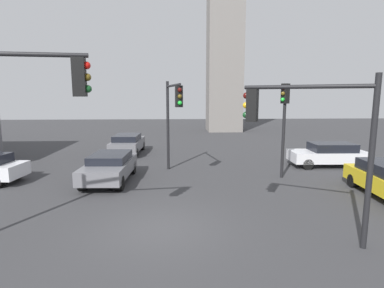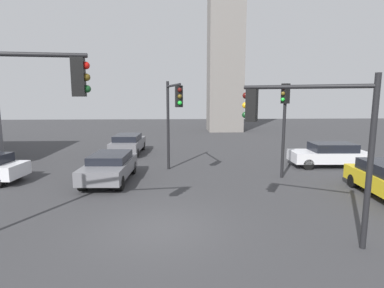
{
  "view_description": "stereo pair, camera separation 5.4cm",
  "coord_description": "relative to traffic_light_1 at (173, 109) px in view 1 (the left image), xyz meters",
  "views": [
    {
      "loc": [
        0.57,
        -9.43,
        4.25
      ],
      "look_at": [
        1.31,
        5.19,
        1.95
      ],
      "focal_mm": 28.66,
      "sensor_mm": 36.0,
      "label": 1
    },
    {
      "loc": [
        0.63,
        -9.43,
        4.25
      ],
      "look_at": [
        1.31,
        5.19,
        1.95
      ],
      "focal_mm": 28.66,
      "sensor_mm": 36.0,
      "label": 2
    }
  ],
  "objects": [
    {
      "name": "car_3",
      "position": [
        -3.46,
        6.63,
        -2.83
      ],
      "size": [
        2.12,
        4.59,
        1.44
      ],
      "rotation": [
        0.0,
        0.0,
        1.53
      ],
      "color": "slate",
      "rests_on": "ground_plane"
    },
    {
      "name": "traffic_light_3",
      "position": [
        5.69,
        -0.63,
        -0.19
      ],
      "size": [
        0.49,
        0.45,
        4.87
      ],
      "rotation": [
        0.0,
        0.0,
        -2.52
      ],
      "color": "black",
      "rests_on": "ground_plane"
    },
    {
      "name": "traffic_light_2",
      "position": [
        3.95,
        -7.38,
        -0.18
      ],
      "size": [
        3.26,
        1.89,
        4.85
      ],
      "rotation": [
        0.0,
        0.0,
        2.64
      ],
      "color": "black",
      "rests_on": "ground_plane"
    },
    {
      "name": "car_0",
      "position": [
        9.43,
        1.77,
        -2.84
      ],
      "size": [
        4.55,
        1.97,
        1.44
      ],
      "rotation": [
        0.0,
        0.0,
        3.11
      ],
      "color": "silver",
      "rests_on": "ground_plane"
    },
    {
      "name": "car_1",
      "position": [
        -3.18,
        -0.86,
        -2.84
      ],
      "size": [
        2.18,
        4.62,
        1.38
      ],
      "rotation": [
        0.0,
        0.0,
        -1.61
      ],
      "color": "slate",
      "rests_on": "ground_plane"
    },
    {
      "name": "traffic_light_1",
      "position": [
        0.0,
        0.0,
        0.0
      ],
      "size": [
        0.89,
        3.49,
        5.07
      ],
      "rotation": [
        0.0,
        0.0,
        -1.37
      ],
      "color": "black",
      "rests_on": "ground_plane"
    },
    {
      "name": "ground_plane",
      "position": [
        -0.38,
        -6.63,
        -3.6
      ],
      "size": [
        94.87,
        94.87,
        0.0
      ],
      "primitive_type": "plane",
      "color": "#38383A"
    }
  ]
}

